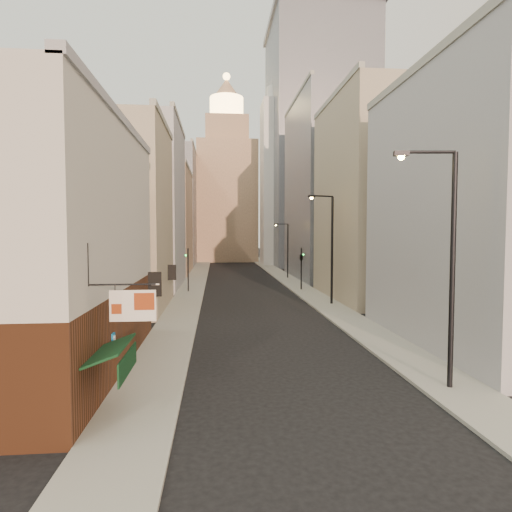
{
  "coord_description": "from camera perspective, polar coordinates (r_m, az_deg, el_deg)",
  "views": [
    {
      "loc": [
        -3.57,
        -12.16,
        6.69
      ],
      "look_at": [
        -0.65,
        19.41,
        4.99
      ],
      "focal_mm": 30.0,
      "sensor_mm": 36.0,
      "label": 1
    }
  ],
  "objects": [
    {
      "name": "right_bldg_wingrid",
      "position": [
        64.39,
        8.83,
        8.66
      ],
      "size": [
        8.0,
        20.0,
        26.0
      ],
      "primitive_type": "cube",
      "color": "gray",
      "rests_on": "ground"
    },
    {
      "name": "near_building_left",
      "position": [
        22.43,
        -24.6,
        1.08
      ],
      "size": [
        8.3,
        23.04,
        12.3
      ],
      "color": "#592D18",
      "rests_on": "ground"
    },
    {
      "name": "left_bldg_wingrid",
      "position": [
        92.7,
        -10.56,
        6.3
      ],
      "size": [
        8.0,
        20.0,
        24.0
      ],
      "primitive_type": "cube",
      "color": "gray",
      "rests_on": "ground"
    },
    {
      "name": "traffic_light_right",
      "position": [
        49.86,
        6.07,
        -0.17
      ],
      "size": [
        0.73,
        0.73,
        5.0
      ],
      "rotation": [
        0.0,
        0.0,
        2.94
      ],
      "color": "black",
      "rests_on": "ground"
    },
    {
      "name": "white_tower",
      "position": [
        91.95,
        3.3,
        10.51
      ],
      "size": [
        8.0,
        8.0,
        41.5
      ],
      "color": "silver",
      "rests_on": "ground"
    },
    {
      "name": "sidewalk_right",
      "position": [
        68.23,
        3.23,
        -2.5
      ],
      "size": [
        3.0,
        140.0,
        0.15
      ],
      "primitive_type": "cube",
      "color": "gray",
      "rests_on": "ground"
    },
    {
      "name": "highrise",
      "position": [
        94.63,
        8.27,
        14.6
      ],
      "size": [
        21.0,
        23.0,
        51.2
      ],
      "color": "gray",
      "rests_on": "ground"
    },
    {
      "name": "right_bldg_grey",
      "position": [
        28.78,
        27.61,
        5.33
      ],
      "size": [
        8.0,
        16.0,
        16.0
      ],
      "primitive_type": "cube",
      "color": "#A3A2A8",
      "rests_on": "ground"
    },
    {
      "name": "left_bldg_grey",
      "position": [
        54.91,
        -14.2,
        6.43
      ],
      "size": [
        8.0,
        16.0,
        20.0
      ],
      "primitive_type": "cube",
      "color": "#A3A2A8",
      "rests_on": "ground"
    },
    {
      "name": "left_bldg_tan",
      "position": [
        72.67,
        -11.98,
        4.43
      ],
      "size": [
        8.0,
        18.0,
        17.0
      ],
      "primitive_type": "cube",
      "color": "#8C6D53",
      "rests_on": "ground"
    },
    {
      "name": "streetlamp_mid",
      "position": [
        39.93,
        9.8,
        1.72
      ],
      "size": [
        2.56,
        1.03,
        10.11
      ],
      "rotation": [
        0.0,
        0.0,
        0.32
      ],
      "color": "black",
      "rests_on": "ground"
    },
    {
      "name": "clock_tower",
      "position": [
        104.77,
        -3.9,
        9.06
      ],
      "size": [
        14.0,
        14.0,
        44.9
      ],
      "color": "#8C6D53",
      "rests_on": "ground"
    },
    {
      "name": "streetlamp_far",
      "position": [
        62.87,
        4.07,
        1.17
      ],
      "size": [
        2.03,
        0.86,
        8.07
      ],
      "rotation": [
        0.0,
        0.0,
        -0.34
      ],
      "color": "black",
      "rests_on": "ground"
    },
    {
      "name": "streetlamp_near",
      "position": [
        19.6,
        24.06,
        0.13
      ],
      "size": [
        2.65,
        0.51,
        10.11
      ],
      "rotation": [
        0.0,
        0.0,
        -0.11
      ],
      "color": "black",
      "rests_on": "ground"
    },
    {
      "name": "right_bldg_beige",
      "position": [
        45.07,
        15.06,
        7.18
      ],
      "size": [
        8.0,
        16.0,
        20.0
      ],
      "primitive_type": "cube",
      "color": "gray",
      "rests_on": "ground"
    },
    {
      "name": "traffic_light_left",
      "position": [
        48.54,
        -9.05,
        -0.91
      ],
      "size": [
        0.56,
        0.45,
        5.0
      ],
      "rotation": [
        0.0,
        0.0,
        3.54
      ],
      "color": "black",
      "rests_on": "ground"
    },
    {
      "name": "ground",
      "position": [
        14.33,
        10.79,
        -24.81
      ],
      "size": [
        360.0,
        360.0,
        0.0
      ],
      "primitive_type": "plane",
      "color": "black",
      "rests_on": "ground"
    },
    {
      "name": "sidewalk_left",
      "position": [
        67.55,
        -7.76,
        -2.58
      ],
      "size": [
        3.0,
        140.0,
        0.15
      ],
      "primitive_type": "cube",
      "color": "gray",
      "rests_on": "ground"
    },
    {
      "name": "left_bldg_beige",
      "position": [
        39.1,
        -17.8,
        4.85
      ],
      "size": [
        8.0,
        12.0,
        16.0
      ],
      "primitive_type": "cube",
      "color": "gray",
      "rests_on": "ground"
    }
  ]
}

